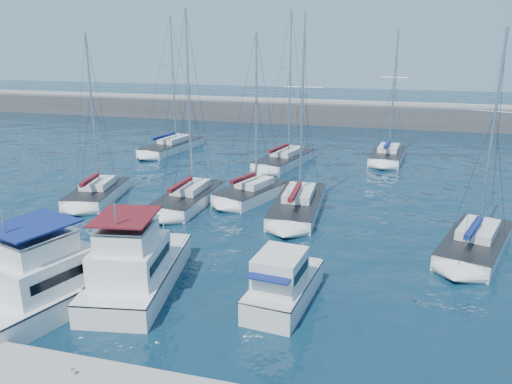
% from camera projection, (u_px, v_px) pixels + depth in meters
% --- Properties ---
extents(ground, '(220.00, 220.00, 0.00)m').
position_uv_depth(ground, '(191.00, 263.00, 28.26)').
color(ground, black).
rests_on(ground, ground).
extents(breakwater, '(160.00, 6.00, 4.45)m').
position_uv_depth(breakwater, '(321.00, 116.00, 75.93)').
color(breakwater, '#424244').
rests_on(breakwater, ground).
extents(dock, '(40.00, 2.20, 0.60)m').
position_uv_depth(dock, '(74.00, 382.00, 18.03)').
color(dock, gray).
rests_on(dock, ground).
extents(dock_cleat_centre, '(0.16, 0.16, 0.25)m').
position_uv_depth(dock_cleat_centre, '(73.00, 372.00, 17.90)').
color(dock_cleat_centre, silver).
rests_on(dock_cleat_centre, dock).
extents(motor_yacht_port_inner, '(6.47, 9.75, 4.69)m').
position_uv_depth(motor_yacht_port_inner, '(57.00, 281.00, 23.80)').
color(motor_yacht_port_inner, silver).
rests_on(motor_yacht_port_inner, ground).
extents(motor_yacht_stbd_inner, '(4.89, 9.01, 4.69)m').
position_uv_depth(motor_yacht_stbd_inner, '(136.00, 269.00, 24.98)').
color(motor_yacht_stbd_inner, silver).
rests_on(motor_yacht_stbd_inner, ground).
extents(motor_yacht_stbd_outer, '(3.04, 5.87, 3.20)m').
position_uv_depth(motor_yacht_stbd_outer, '(283.00, 286.00, 23.68)').
color(motor_yacht_stbd_outer, silver).
rests_on(motor_yacht_stbd_outer, ground).
extents(sailboat_mid_a, '(4.22, 7.18, 12.96)m').
position_uv_depth(sailboat_mid_a, '(97.00, 193.00, 39.40)').
color(sailboat_mid_a, silver).
rests_on(sailboat_mid_a, ground).
extents(sailboat_mid_b, '(3.27, 8.07, 14.69)m').
position_uv_depth(sailboat_mid_b, '(189.00, 198.00, 38.29)').
color(sailboat_mid_b, silver).
rests_on(sailboat_mid_b, ground).
extents(sailboat_mid_c, '(5.02, 7.26, 13.02)m').
position_uv_depth(sailboat_mid_c, '(252.00, 192.00, 39.63)').
color(sailboat_mid_c, silver).
rests_on(sailboat_mid_c, ground).
extents(sailboat_mid_d, '(3.48, 9.38, 14.30)m').
position_uv_depth(sailboat_mid_d, '(298.00, 205.00, 36.75)').
color(sailboat_mid_d, silver).
rests_on(sailboat_mid_d, ground).
extents(sailboat_mid_e, '(5.46, 8.68, 13.17)m').
position_uv_depth(sailboat_mid_e, '(475.00, 244.00, 29.73)').
color(sailboat_mid_e, silver).
rests_on(sailboat_mid_e, ground).
extents(sailboat_back_a, '(4.49, 9.58, 15.05)m').
position_uv_depth(sailboat_back_a, '(172.00, 146.00, 56.78)').
color(sailboat_back_a, silver).
rests_on(sailboat_back_a, ground).
extents(sailboat_back_b, '(5.12, 9.36, 15.28)m').
position_uv_depth(sailboat_back_b, '(285.00, 159.00, 50.57)').
color(sailboat_back_b, silver).
rests_on(sailboat_back_b, ground).
extents(sailboat_back_c, '(3.85, 7.76, 13.52)m').
position_uv_depth(sailboat_back_c, '(388.00, 156.00, 52.20)').
color(sailboat_back_c, silver).
rests_on(sailboat_back_c, ground).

